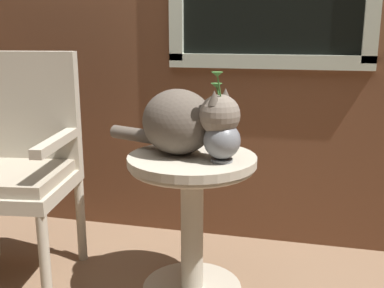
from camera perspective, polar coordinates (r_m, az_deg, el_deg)
wicker_side_table at (r=1.94m, az=0.00°, el=-7.19°), size 0.53×0.53×0.62m
wicker_chair at (r=2.21m, az=-20.78°, el=-1.64°), size 0.56×0.55×1.02m
cat at (r=1.87m, az=-1.15°, el=2.83°), size 0.60×0.35×0.28m
pewter_vase_with_ivy at (r=1.78m, az=3.70°, el=1.02°), size 0.14×0.14×0.35m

